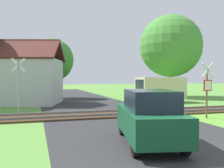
# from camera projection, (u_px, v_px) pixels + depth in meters

# --- Properties ---
(ground_plane) EXTENTS (160.00, 160.00, 0.00)m
(ground_plane) POSITION_uv_depth(u_px,v_px,m) (181.00, 152.00, 7.36)
(ground_plane) COLOR #5B933D
(road_asphalt) EXTENTS (7.49, 80.00, 0.01)m
(road_asphalt) POSITION_uv_depth(u_px,v_px,m) (151.00, 136.00, 9.27)
(road_asphalt) COLOR #2D2D30
(road_asphalt) RESTS_ON ground
(rail_track) EXTENTS (60.00, 2.60, 0.22)m
(rail_track) POSITION_uv_depth(u_px,v_px,m) (109.00, 114.00, 14.59)
(rail_track) COLOR #422D1E
(rail_track) RESTS_ON ground
(stop_sign_near) EXTENTS (0.87, 0.20, 3.02)m
(stop_sign_near) POSITION_uv_depth(u_px,v_px,m) (207.00, 87.00, 13.41)
(stop_sign_near) COLOR brown
(stop_sign_near) RESTS_ON ground
(crossing_sign_far) EXTENTS (0.87, 0.19, 3.42)m
(crossing_sign_far) POSITION_uv_depth(u_px,v_px,m) (18.00, 81.00, 15.27)
(crossing_sign_far) COLOR #9E9EA5
(crossing_sign_far) RESTS_ON ground
(house) EXTENTS (9.77, 7.37, 5.45)m
(house) POSITION_uv_depth(u_px,v_px,m) (9.00, 80.00, 21.03)
(house) COLOR #B7B7BC
(house) RESTS_ON ground
(tree_far) EXTENTS (7.05, 7.05, 9.34)m
(tree_far) POSITION_uv_depth(u_px,v_px,m) (171.00, 46.00, 28.31)
(tree_far) COLOR #513823
(tree_far) RESTS_ON ground
(tree_center) EXTENTS (4.59, 4.59, 6.39)m
(tree_center) POSITION_uv_depth(u_px,v_px,m) (52.00, 60.00, 26.54)
(tree_center) COLOR #513823
(tree_center) RESTS_ON ground
(mail_truck) EXTENTS (5.00, 2.15, 2.24)m
(mail_truck) POSITION_uv_depth(u_px,v_px,m) (159.00, 89.00, 21.99)
(mail_truck) COLOR beige
(mail_truck) RESTS_ON ground
(parked_car) EXTENTS (2.41, 4.25, 1.78)m
(parked_car) POSITION_uv_depth(u_px,v_px,m) (149.00, 117.00, 8.21)
(parked_car) COLOR #144C2D
(parked_car) RESTS_ON ground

